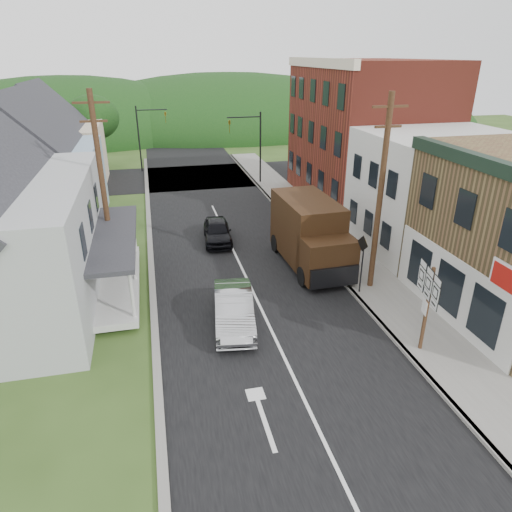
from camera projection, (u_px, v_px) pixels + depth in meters
ground at (278, 344)px, 17.80m from camera, size 120.00×120.00×0.00m
road at (232, 247)px, 26.69m from camera, size 9.00×90.00×0.02m
cross_road at (198, 177)px, 41.80m from camera, size 60.00×9.00×0.02m
sidewalk_right at (339, 250)px, 26.11m from camera, size 2.80×55.00×0.15m
curb_right at (317, 252)px, 25.83m from camera, size 0.20×55.00×0.15m
curb_left at (151, 268)px, 23.92m from camera, size 0.30×55.00×0.12m
storefront_white at (437, 193)px, 25.49m from camera, size 8.00×7.00×6.50m
storefront_red at (365, 134)px, 33.22m from camera, size 8.00×12.00×10.00m
house_blue at (41, 168)px, 29.12m from camera, size 7.14×8.16×7.28m
house_cream at (56, 143)px, 37.01m from camera, size 7.14×8.16×7.28m
utility_pole_right at (380, 195)px, 20.18m from camera, size 1.60×0.26×9.00m
utility_pole_left at (103, 185)px, 21.66m from camera, size 1.60×0.26×9.00m
traffic_signal_right at (252, 140)px, 38.05m from camera, size 2.87×0.20×6.00m
traffic_signal_left at (146, 131)px, 42.48m from camera, size 2.87×0.20×6.00m
tree_left_d at (93, 118)px, 42.38m from camera, size 4.80×4.80×6.94m
forested_ridge at (176, 130)px, 66.69m from camera, size 90.00×30.00×16.00m
silver_sedan at (234, 309)px, 18.79m from camera, size 2.13×4.61×1.46m
dark_sedan at (217, 231)px, 27.20m from camera, size 1.89×4.03×1.34m
delivery_van at (310, 234)px, 23.74m from camera, size 2.80×6.36×3.51m
route_sign_cluster at (427, 297)px, 16.43m from camera, size 0.48×1.91×3.40m
warning_sign at (362, 256)px, 20.67m from camera, size 0.18×0.78×2.84m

